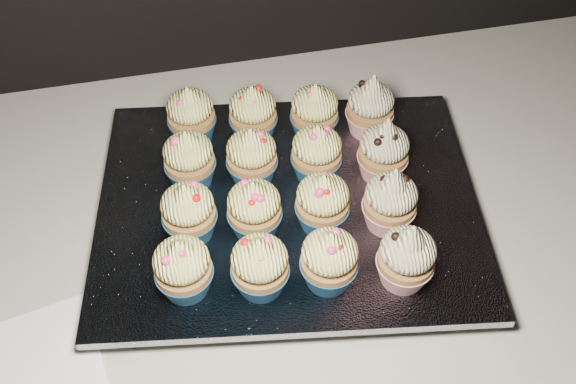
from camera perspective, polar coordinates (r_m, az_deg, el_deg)
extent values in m
cube|color=black|center=(1.22, -8.29, -16.54)|extent=(2.40, 0.60, 0.86)
cube|color=beige|center=(0.83, -11.70, -3.89)|extent=(2.44, 0.64, 0.04)
cube|color=white|center=(0.75, -22.20, -15.10)|extent=(0.18, 0.18, 0.00)
cube|color=black|center=(0.80, 0.00, -1.80)|extent=(0.47, 0.39, 0.02)
cube|color=silver|center=(0.79, 0.00, -1.03)|extent=(0.51, 0.43, 0.01)
cone|color=navy|center=(0.71, -9.09, -7.70)|extent=(0.06, 0.06, 0.03)
ellipsoid|color=#FFF380|center=(0.68, -9.48, -5.96)|extent=(0.06, 0.06, 0.04)
cone|color=#FFF380|center=(0.66, -9.73, -4.83)|extent=(0.03, 0.03, 0.02)
cone|color=navy|center=(0.70, -2.45, -7.61)|extent=(0.06, 0.06, 0.03)
ellipsoid|color=#FFF380|center=(0.67, -2.56, -5.86)|extent=(0.06, 0.06, 0.04)
cone|color=#FFF380|center=(0.65, -2.63, -4.71)|extent=(0.03, 0.03, 0.02)
cone|color=navy|center=(0.71, 3.59, -7.07)|extent=(0.06, 0.06, 0.03)
ellipsoid|color=#FFF380|center=(0.67, 3.75, -5.30)|extent=(0.06, 0.06, 0.04)
cone|color=#FFF380|center=(0.66, 3.85, -4.15)|extent=(0.03, 0.03, 0.02)
cone|color=#A71725|center=(0.72, 10.22, -6.83)|extent=(0.06, 0.06, 0.03)
ellipsoid|color=beige|center=(0.69, 10.65, -5.08)|extent=(0.06, 0.06, 0.04)
cone|color=beige|center=(0.66, 10.99, -3.68)|extent=(0.03, 0.03, 0.03)
cone|color=navy|center=(0.75, -8.61, -2.87)|extent=(0.06, 0.06, 0.03)
ellipsoid|color=#FFF380|center=(0.72, -8.96, -1.03)|extent=(0.06, 0.06, 0.04)
cone|color=#FFF380|center=(0.70, -9.18, 0.16)|extent=(0.03, 0.03, 0.02)
cone|color=navy|center=(0.75, -2.95, -2.64)|extent=(0.06, 0.06, 0.03)
ellipsoid|color=#FFF380|center=(0.72, -3.07, -0.78)|extent=(0.06, 0.06, 0.04)
cone|color=#FFF380|center=(0.70, -3.14, 0.42)|extent=(0.03, 0.03, 0.02)
cone|color=navy|center=(0.75, 3.00, -2.05)|extent=(0.06, 0.06, 0.03)
ellipsoid|color=#FFF380|center=(0.72, 3.13, -0.18)|extent=(0.06, 0.06, 0.04)
cone|color=#FFF380|center=(0.70, 3.20, 1.02)|extent=(0.03, 0.03, 0.02)
cone|color=#A71725|center=(0.76, 8.85, -1.98)|extent=(0.06, 0.06, 0.03)
ellipsoid|color=beige|center=(0.73, 9.20, -0.13)|extent=(0.06, 0.06, 0.04)
cone|color=beige|center=(0.71, 9.47, 1.32)|extent=(0.03, 0.03, 0.03)
cone|color=navy|center=(0.80, -8.58, 1.77)|extent=(0.06, 0.06, 0.03)
ellipsoid|color=#FFF380|center=(0.78, -8.90, 3.65)|extent=(0.06, 0.06, 0.04)
cone|color=#FFF380|center=(0.76, -9.11, 4.85)|extent=(0.03, 0.03, 0.02)
cone|color=navy|center=(0.80, -3.17, 2.01)|extent=(0.06, 0.06, 0.03)
ellipsoid|color=#FFF380|center=(0.77, -3.29, 3.91)|extent=(0.06, 0.06, 0.04)
cone|color=#FFF380|center=(0.75, -3.37, 5.12)|extent=(0.03, 0.03, 0.02)
cone|color=navy|center=(0.80, 2.50, 2.33)|extent=(0.06, 0.06, 0.03)
ellipsoid|color=#FFF380|center=(0.77, 2.60, 4.23)|extent=(0.06, 0.06, 0.04)
cone|color=#FFF380|center=(0.76, 2.66, 5.45)|extent=(0.03, 0.03, 0.02)
cone|color=#A71725|center=(0.81, 8.29, 2.38)|extent=(0.06, 0.06, 0.03)
ellipsoid|color=beige|center=(0.78, 8.60, 4.27)|extent=(0.06, 0.06, 0.04)
cone|color=beige|center=(0.76, 8.84, 5.74)|extent=(0.03, 0.03, 0.03)
cone|color=navy|center=(0.86, -8.44, 5.65)|extent=(0.06, 0.06, 0.03)
ellipsoid|color=#FFF380|center=(0.83, -8.73, 7.53)|extent=(0.06, 0.06, 0.04)
cone|color=#FFF380|center=(0.82, -8.92, 8.72)|extent=(0.03, 0.03, 0.02)
cone|color=navy|center=(0.85, -3.07, 5.80)|extent=(0.06, 0.06, 0.03)
ellipsoid|color=#FFF380|center=(0.83, -3.18, 7.70)|extent=(0.06, 0.06, 0.04)
cone|color=#FFF380|center=(0.81, -3.25, 8.91)|extent=(0.03, 0.03, 0.02)
cone|color=navy|center=(0.85, 2.31, 5.97)|extent=(0.06, 0.06, 0.03)
ellipsoid|color=#FFF380|center=(0.83, 2.39, 7.87)|extent=(0.06, 0.06, 0.04)
cone|color=#FFF380|center=(0.81, 2.45, 9.08)|extent=(0.03, 0.03, 0.02)
cone|color=#A71725|center=(0.86, 7.16, 6.25)|extent=(0.06, 0.06, 0.03)
ellipsoid|color=beige|center=(0.84, 7.41, 8.13)|extent=(0.06, 0.06, 0.04)
cone|color=beige|center=(0.82, 7.60, 9.59)|extent=(0.03, 0.03, 0.03)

